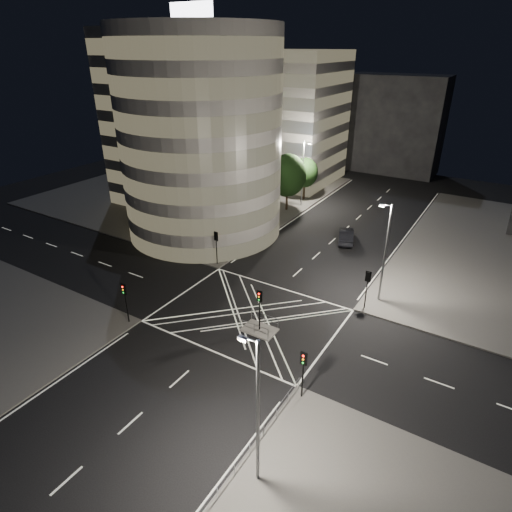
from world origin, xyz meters
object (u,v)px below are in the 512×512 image
Objects in this scene: traffic_signal_nr at (303,366)px; traffic_signal_fl at (216,242)px; street_lamp_left_near at (237,206)px; traffic_signal_fr at (367,283)px; traffic_signal_island at (260,303)px; central_island at (259,330)px; street_lamp_right_far at (385,251)px; traffic_signal_nl at (125,296)px; street_lamp_right_near at (257,410)px; street_lamp_left_far at (303,172)px; sedan at (346,235)px.

traffic_signal_fl is at bearing 142.31° from traffic_signal_nr.
traffic_signal_fl is at bearing -83.03° from street_lamp_left_near.
traffic_signal_island is (-6.80, -8.30, 0.00)m from traffic_signal_fr.
traffic_signal_nr is (6.80, -5.30, 2.84)m from central_island.
traffic_signal_nr is at bearing -90.00° from traffic_signal_fr.
central_island is at bearing -125.30° from street_lamp_right_far.
traffic_signal_nl is 17.60m from traffic_signal_nr.
traffic_signal_fl is at bearing 180.00° from traffic_signal_fr.
traffic_signal_fl is 0.40× the size of street_lamp_left_near.
traffic_signal_fr is at bearing 91.75° from street_lamp_right_near.
street_lamp_right_far is (7.44, 10.50, 2.63)m from traffic_signal_island.
street_lamp_left_far is 1.00× the size of street_lamp_right_far.
street_lamp_left_far is at bearing 109.95° from central_island.
street_lamp_left_far is at bearing 91.57° from traffic_signal_fl.
traffic_signal_fr reaches higher than central_island.
street_lamp_left_far is (-0.64, 36.80, 2.63)m from traffic_signal_nl.
traffic_signal_island reaches higher than central_island.
central_island is 0.30× the size of street_lamp_right_far.
street_lamp_right_far is (0.64, 15.80, 2.63)m from traffic_signal_nr.
traffic_signal_fr is at bearing -51.83° from street_lamp_left_far.
traffic_signal_fr is 0.40× the size of street_lamp_right_far.
street_lamp_left_near and street_lamp_right_far have the same top height.
traffic_signal_nr is at bearing 0.00° from traffic_signal_nl.
traffic_signal_fr is at bearing 97.56° from sedan.
street_lamp_left_far and street_lamp_right_near have the same top height.
street_lamp_right_near reaches higher than traffic_signal_nl.
sedan is (10.94, 8.79, -4.69)m from street_lamp_left_near.
traffic_signal_fr is at bearing 50.67° from traffic_signal_island.
street_lamp_right_far is at bearing 54.70° from central_island.
central_island is 12.36m from traffic_signal_nl.
central_island is 0.30× the size of street_lamp_right_near.
street_lamp_right_far reaches higher than traffic_signal_fr.
sedan is (-7.30, 13.99, -2.06)m from traffic_signal_fr.
street_lamp_right_near is at bearing -88.25° from traffic_signal_fr.
traffic_signal_island is 22.39m from sedan.
traffic_signal_nl is 1.00× the size of traffic_signal_nr.
traffic_signal_nl is at bearing -153.86° from central_island.
street_lamp_right_near reaches higher than central_island.
traffic_signal_fl is at bearing 33.64° from sedan.
street_lamp_right_near is (18.24, -20.80, 2.63)m from traffic_signal_fl.
street_lamp_right_near is at bearing -84.96° from traffic_signal_nr.
central_island is at bearing -49.73° from street_lamp_left_near.
traffic_signal_island is 33.61m from street_lamp_left_far.
central_island is at bearing 26.14° from traffic_signal_nl.
traffic_signal_fr is (17.60, 13.60, 0.00)m from traffic_signal_nl.
street_lamp_right_near is at bearing -48.76° from traffic_signal_fl.
street_lamp_left_near is at bearing 164.08° from traffic_signal_fr.
street_lamp_left_far is (-11.44, 31.50, 5.47)m from central_island.
traffic_signal_fl is 0.40× the size of street_lamp_right_far.
street_lamp_right_far is at bearing 6.88° from traffic_signal_fl.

